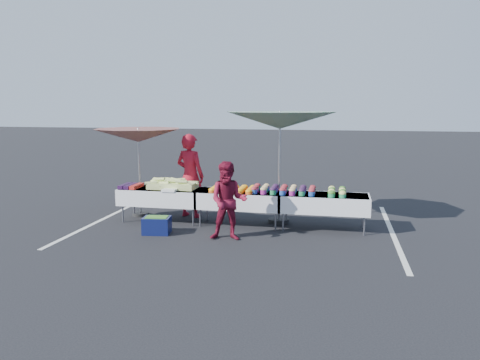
% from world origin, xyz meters
% --- Properties ---
extents(ground, '(80.00, 80.00, 0.00)m').
position_xyz_m(ground, '(0.00, 0.00, 0.00)').
color(ground, black).
extents(stripe_left, '(0.10, 5.00, 0.00)m').
position_xyz_m(stripe_left, '(-3.20, 0.00, 0.00)').
color(stripe_left, silver).
rests_on(stripe_left, ground).
extents(stripe_right, '(0.10, 5.00, 0.00)m').
position_xyz_m(stripe_right, '(3.20, 0.00, 0.00)').
color(stripe_right, silver).
rests_on(stripe_right, ground).
extents(table_left, '(1.86, 0.81, 0.75)m').
position_xyz_m(table_left, '(-1.80, 0.00, 0.58)').
color(table_left, white).
rests_on(table_left, ground).
extents(table_center, '(1.86, 0.81, 0.75)m').
position_xyz_m(table_center, '(0.00, 0.00, 0.58)').
color(table_center, white).
rests_on(table_center, ground).
extents(table_right, '(1.86, 0.81, 0.75)m').
position_xyz_m(table_right, '(1.80, 0.00, 0.58)').
color(table_right, white).
rests_on(table_right, ground).
extents(berry_punnets, '(0.40, 0.54, 0.08)m').
position_xyz_m(berry_punnets, '(-2.51, -0.06, 0.79)').
color(berry_punnets, black).
rests_on(berry_punnets, table_left).
extents(corn_pile, '(1.16, 0.57, 0.26)m').
position_xyz_m(corn_pile, '(-1.56, 0.04, 0.84)').
color(corn_pile, '#BBBC60').
rests_on(corn_pile, table_left).
extents(plastic_bags, '(0.30, 0.25, 0.05)m').
position_xyz_m(plastic_bags, '(-1.50, -0.30, 0.78)').
color(plastic_bags, white).
rests_on(plastic_bags, table_left).
extents(carrot_bowls, '(0.95, 0.69, 0.11)m').
position_xyz_m(carrot_bowls, '(-0.15, -0.01, 0.80)').
color(carrot_bowls, '#DE5D18').
rests_on(carrot_bowls, table_center).
extents(potato_cups, '(1.34, 0.58, 0.16)m').
position_xyz_m(potato_cups, '(0.95, 0.00, 0.83)').
color(potato_cups, '#224AA1').
rests_on(potato_cups, table_right).
extents(bean_baskets, '(0.36, 0.68, 0.15)m').
position_xyz_m(bean_baskets, '(2.06, -0.01, 0.82)').
color(bean_baskets, '#21874D').
rests_on(bean_baskets, table_right).
extents(vendor, '(0.81, 0.65, 1.95)m').
position_xyz_m(vendor, '(-1.30, 0.55, 0.97)').
color(vendor, '#AA1325').
rests_on(vendor, ground).
extents(customer, '(0.81, 0.67, 1.54)m').
position_xyz_m(customer, '(0.01, -1.14, 0.77)').
color(customer, maroon).
rests_on(customer, ground).
extents(umbrella_left, '(2.17, 2.17, 2.08)m').
position_xyz_m(umbrella_left, '(-2.50, 0.40, 1.89)').
color(umbrella_left, black).
rests_on(umbrella_left, ground).
extents(umbrella_right, '(2.56, 2.56, 2.48)m').
position_xyz_m(umbrella_right, '(0.80, 0.40, 2.25)').
color(umbrella_right, black).
rests_on(umbrella_right, ground).
extents(storage_bin, '(0.59, 0.46, 0.35)m').
position_xyz_m(storage_bin, '(-1.52, -1.02, 0.18)').
color(storage_bin, '#0D1544').
rests_on(storage_bin, ground).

